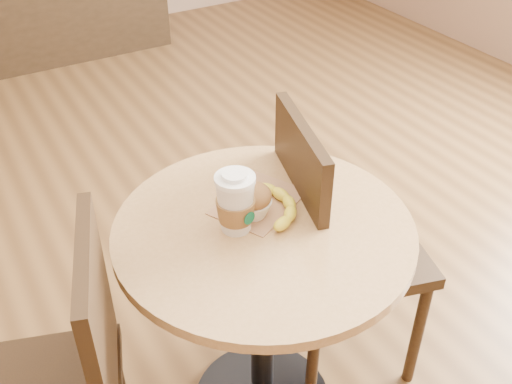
% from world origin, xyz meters
% --- Properties ---
extents(cafe_table, '(0.78, 0.78, 0.75)m').
position_xyz_m(cafe_table, '(0.12, -0.10, 0.56)').
color(cafe_table, black).
rests_on(cafe_table, ground).
extents(chair_right, '(0.51, 0.51, 0.95)m').
position_xyz_m(chair_right, '(0.41, -0.04, 0.52)').
color(chair_right, '#2F2010').
rests_on(chair_right, ground).
extents(kraft_bag, '(0.30, 0.27, 0.00)m').
position_xyz_m(kraft_bag, '(0.15, -0.01, 0.75)').
color(kraft_bag, '#A4744F').
rests_on(kraft_bag, cafe_table).
extents(coffee_cup, '(0.10, 0.10, 0.17)m').
position_xyz_m(coffee_cup, '(0.05, -0.08, 0.83)').
color(coffee_cup, silver).
rests_on(coffee_cup, cafe_table).
extents(muffin, '(0.10, 0.10, 0.09)m').
position_xyz_m(muffin, '(0.11, -0.05, 0.80)').
color(muffin, white).
rests_on(muffin, kraft_bag).
extents(banana, '(0.15, 0.25, 0.03)m').
position_xyz_m(banana, '(0.18, -0.05, 0.77)').
color(banana, yellow).
rests_on(banana, kraft_bag).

